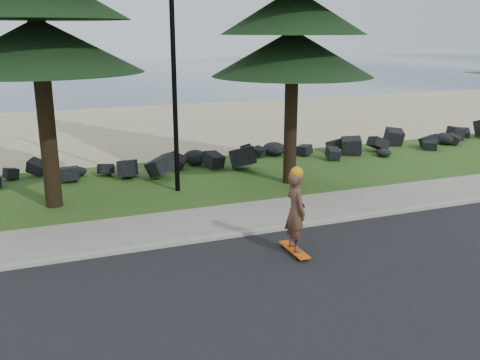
{
  "coord_description": "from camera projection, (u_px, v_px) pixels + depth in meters",
  "views": [
    {
      "loc": [
        -3.78,
        -11.71,
        4.6
      ],
      "look_at": [
        0.75,
        0.0,
        1.08
      ],
      "focal_mm": 40.0,
      "sensor_mm": 36.0,
      "label": 1
    }
  ],
  "objects": [
    {
      "name": "ground",
      "position": [
        211.0,
        226.0,
        13.07
      ],
      "size": [
        160.0,
        160.0,
        0.0
      ],
      "primitive_type": "plane",
      "color": "#2B4F18",
      "rests_on": "ground"
    },
    {
      "name": "lamp_post",
      "position": [
        173.0,
        48.0,
        14.83
      ],
      "size": [
        0.25,
        0.14,
        8.14
      ],
      "color": "black",
      "rests_on": "ground"
    },
    {
      "name": "beach_sand",
      "position": [
        118.0,
        128.0,
        26.09
      ],
      "size": [
        160.0,
        15.0,
        0.01
      ],
      "primitive_type": "cube",
      "color": "tan",
      "rests_on": "ground"
    },
    {
      "name": "kerb",
      "position": [
        224.0,
        236.0,
        12.25
      ],
      "size": [
        160.0,
        0.2,
        0.1
      ],
      "primitive_type": "cube",
      "color": "#A4A093",
      "rests_on": "ground"
    },
    {
      "name": "ocean",
      "position": [
        67.0,
        74.0,
        58.85
      ],
      "size": [
        160.0,
        58.0,
        0.01
      ],
      "primitive_type": "cube",
      "color": "#38536B",
      "rests_on": "ground"
    },
    {
      "name": "road",
      "position": [
        295.0,
        312.0,
        9.03
      ],
      "size": [
        160.0,
        7.0,
        0.02
      ],
      "primitive_type": "cube",
      "color": "black",
      "rests_on": "ground"
    },
    {
      "name": "sidewalk",
      "position": [
        209.0,
        221.0,
        13.24
      ],
      "size": [
        160.0,
        2.0,
        0.08
      ],
      "primitive_type": "cube",
      "color": "gray",
      "rests_on": "ground"
    },
    {
      "name": "skateboarder",
      "position": [
        296.0,
        211.0,
        11.15
      ],
      "size": [
        0.41,
        1.03,
        1.91
      ],
      "rotation": [
        0.0,
        0.0,
        1.57
      ],
      "color": "#E5570D",
      "rests_on": "ground"
    },
    {
      "name": "seawall_boulders",
      "position": [
        160.0,
        171.0,
        18.1
      ],
      "size": [
        60.0,
        2.4,
        1.1
      ],
      "primitive_type": null,
      "color": "black",
      "rests_on": "ground"
    }
  ]
}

